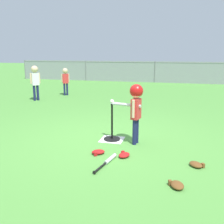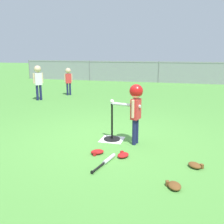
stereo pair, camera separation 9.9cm
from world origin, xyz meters
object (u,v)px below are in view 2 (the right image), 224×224
at_px(fielder_deep_center, 38,78).
at_px(glove_tossed_aside, 195,165).
at_px(glove_by_plate, 123,155).
at_px(fielder_near_left, 68,78).
at_px(glove_near_bats, 97,152).
at_px(batter_child, 135,102).
at_px(spare_bat_silver, 107,161).
at_px(baseball_on_tee, 112,101).
at_px(glove_outfield_drop, 174,186).
at_px(batting_tee, 112,134).

height_order(fielder_deep_center, glove_tossed_aside, fielder_deep_center).
bearing_deg(glove_by_plate, fielder_near_left, 122.47).
distance_m(glove_by_plate, glove_near_bats, 0.45).
relative_size(batter_child, fielder_near_left, 1.05).
bearing_deg(fielder_near_left, spare_bat_silver, -60.22).
relative_size(fielder_near_left, glove_near_bats, 3.88).
height_order(spare_bat_silver, glove_by_plate, glove_by_plate).
xyz_separation_m(baseball_on_tee, fielder_deep_center, (-3.59, 3.37, 0.02)).
bearing_deg(glove_near_bats, glove_by_plate, -1.63).
bearing_deg(fielder_deep_center, fielder_near_left, 66.73).
distance_m(spare_bat_silver, glove_tossed_aside, 1.32).
height_order(glove_tossed_aside, glove_outfield_drop, same).
distance_m(glove_tossed_aside, glove_outfield_drop, 0.75).
bearing_deg(glove_tossed_aside, batting_tee, 149.95).
bearing_deg(batting_tee, baseball_on_tee, 180.00).
xyz_separation_m(fielder_near_left, glove_by_plate, (3.45, -5.42, -0.64)).
bearing_deg(fielder_deep_center, glove_near_bats, -49.39).
bearing_deg(batter_child, glove_near_bats, -127.72).
xyz_separation_m(batting_tee, glove_outfield_drop, (1.24, -1.57, -0.08)).
height_order(baseball_on_tee, glove_tossed_aside, baseball_on_tee).
bearing_deg(glove_tossed_aside, fielder_deep_center, 140.26).
distance_m(baseball_on_tee, glove_tossed_aside, 1.89).
relative_size(spare_bat_silver, glove_near_bats, 2.56).
bearing_deg(fielder_deep_center, spare_bat_silver, -49.30).
distance_m(baseball_on_tee, batter_child, 0.48).
relative_size(baseball_on_tee, batter_child, 0.07).
xyz_separation_m(batter_child, glove_outfield_drop, (0.78, -1.46, -0.75)).
distance_m(fielder_deep_center, glove_outfield_drop, 6.95).
relative_size(glove_by_plate, glove_near_bats, 0.97).
height_order(batter_child, fielder_deep_center, fielder_deep_center).
relative_size(glove_by_plate, glove_tossed_aside, 0.97).
height_order(spare_bat_silver, glove_outfield_drop, glove_outfield_drop).
bearing_deg(glove_near_bats, glove_tossed_aside, -3.96).
height_order(batting_tee, glove_tossed_aside, batting_tee).
height_order(glove_by_plate, glove_outfield_drop, same).
relative_size(baseball_on_tee, spare_bat_silver, 0.11).
distance_m(spare_bat_silver, glove_near_bats, 0.38).
bearing_deg(fielder_near_left, glove_near_bats, -60.96).
xyz_separation_m(fielder_near_left, glove_tossed_aside, (4.56, -5.51, -0.64)).
bearing_deg(glove_outfield_drop, spare_bat_silver, 153.27).
height_order(batting_tee, baseball_on_tee, baseball_on_tee).
height_order(baseball_on_tee, fielder_deep_center, fielder_deep_center).
relative_size(batter_child, glove_outfield_drop, 4.28).
relative_size(baseball_on_tee, fielder_near_left, 0.07).
relative_size(fielder_near_left, fielder_deep_center, 0.88).
bearing_deg(spare_bat_silver, fielder_deep_center, 130.70).
bearing_deg(glove_near_bats, batting_tee, 86.79).
bearing_deg(glove_near_bats, batter_child, 52.28).
height_order(batter_child, spare_bat_silver, batter_child).
bearing_deg(batting_tee, glove_outfield_drop, -51.64).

